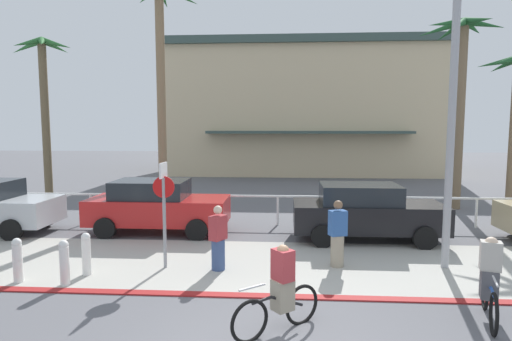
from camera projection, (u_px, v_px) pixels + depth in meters
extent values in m
plane|color=#5B5B60|center=(278.00, 216.00, 16.35)|extent=(80.00, 80.00, 0.00)
cube|color=#ADAAA0|center=(275.00, 264.00, 10.60)|extent=(44.00, 4.00, 0.02)
cube|color=maroon|center=(272.00, 296.00, 8.61)|extent=(44.00, 0.24, 0.03)
cube|color=beige|center=(305.00, 113.00, 32.65)|extent=(18.72, 10.00, 8.69)
cube|color=#384C47|center=(306.00, 52.00, 32.17)|extent=(19.32, 10.60, 0.50)
cube|color=#384C47|center=(309.00, 132.00, 27.33)|extent=(13.11, 1.20, 0.16)
cylinder|color=white|center=(278.00, 196.00, 14.76)|extent=(22.19, 0.08, 0.08)
cylinder|color=white|center=(31.00, 207.00, 15.40)|extent=(0.08, 0.08, 1.00)
cylinder|color=white|center=(91.00, 208.00, 15.25)|extent=(0.08, 0.08, 1.00)
cylinder|color=white|center=(152.00, 209.00, 15.11)|extent=(0.08, 0.08, 1.00)
cylinder|color=white|center=(214.00, 210.00, 14.96)|extent=(0.08, 0.08, 1.00)
cylinder|color=white|center=(278.00, 211.00, 14.81)|extent=(0.08, 0.08, 1.00)
cylinder|color=white|center=(343.00, 211.00, 14.66)|extent=(0.08, 0.08, 1.00)
cylinder|color=white|center=(409.00, 212.00, 14.51)|extent=(0.08, 0.08, 1.00)
cylinder|color=white|center=(476.00, 213.00, 14.37)|extent=(0.08, 0.08, 1.00)
cylinder|color=gray|center=(164.00, 223.00, 10.23)|extent=(0.08, 0.08, 2.20)
cube|color=white|center=(163.00, 170.00, 10.10)|extent=(0.04, 0.56, 0.36)
cylinder|color=red|center=(164.00, 187.00, 10.14)|extent=(0.52, 0.03, 0.52)
cylinder|color=white|center=(65.00, 266.00, 9.18)|extent=(0.20, 0.20, 0.85)
sphere|color=white|center=(64.00, 245.00, 9.13)|extent=(0.20, 0.20, 0.20)
cylinder|color=white|center=(18.00, 264.00, 9.34)|extent=(0.20, 0.20, 0.85)
sphere|color=white|center=(17.00, 243.00, 9.29)|extent=(0.20, 0.20, 0.20)
cylinder|color=white|center=(86.00, 257.00, 9.81)|extent=(0.20, 0.20, 0.85)
sphere|color=white|center=(86.00, 237.00, 9.76)|extent=(0.20, 0.20, 0.20)
cylinder|color=#9EA0A5|center=(452.00, 112.00, 9.98)|extent=(0.18, 0.18, 7.50)
cylinder|color=brown|center=(46.00, 121.00, 19.82)|extent=(0.36, 0.36, 7.28)
cone|color=#2D6B33|center=(56.00, 44.00, 19.42)|extent=(1.45, 0.32, 0.67)
cone|color=#2D6B33|center=(55.00, 47.00, 20.00)|extent=(0.97, 1.37, 0.69)
cone|color=#2D6B33|center=(42.00, 46.00, 20.08)|extent=(1.01, 1.43, 0.64)
cone|color=#2D6B33|center=(27.00, 47.00, 19.52)|extent=(1.51, 0.32, 0.85)
cone|color=#2D6B33|center=(28.00, 43.00, 18.93)|extent=(0.97, 1.36, 0.74)
cone|color=#2D6B33|center=(42.00, 42.00, 18.81)|extent=(1.05, 1.50, 0.72)
cylinder|color=#846B4C|center=(161.00, 100.00, 17.59)|extent=(0.36, 0.36, 8.97)
cylinder|color=#756047|center=(460.00, 117.00, 17.34)|extent=(0.36, 0.36, 7.53)
cone|color=#235B2D|center=(485.00, 25.00, 16.91)|extent=(1.61, 0.32, 0.58)
cone|color=#235B2D|center=(472.00, 28.00, 17.33)|extent=(1.22, 1.10, 0.63)
cone|color=#235B2D|center=(460.00, 32.00, 17.74)|extent=(0.61, 1.71, 0.78)
cone|color=#235B2D|center=(450.00, 32.00, 17.56)|extent=(0.99, 1.40, 0.82)
cone|color=#235B2D|center=(441.00, 29.00, 17.31)|extent=(1.78, 0.91, 0.75)
cone|color=#235B2D|center=(447.00, 23.00, 16.73)|extent=(1.72, 0.89, 0.57)
cone|color=#235B2D|center=(460.00, 24.00, 16.22)|extent=(1.24, 1.82, 0.84)
cone|color=#235B2D|center=(478.00, 20.00, 16.09)|extent=(0.63, 1.85, 0.62)
cone|color=#235B2D|center=(483.00, 24.00, 16.49)|extent=(1.35, 1.20, 0.74)
cone|color=#235B2D|center=(504.00, 65.00, 18.31)|extent=(0.69, 1.75, 0.67)
cone|color=#235B2D|center=(497.00, 63.00, 17.86)|extent=(1.55, 0.97, 0.57)
cone|color=#235B2D|center=(506.00, 61.00, 17.24)|extent=(1.44, 0.91, 0.60)
cylinder|color=black|center=(45.00, 217.00, 14.56)|extent=(0.66, 0.22, 0.66)
cylinder|color=black|center=(11.00, 230.00, 12.77)|extent=(0.66, 0.22, 0.66)
cube|color=red|center=(159.00, 210.00, 13.74)|extent=(4.40, 1.80, 0.80)
cube|color=#1E2328|center=(151.00, 189.00, 13.69)|extent=(2.29, 1.58, 0.56)
cylinder|color=black|center=(208.00, 217.00, 14.58)|extent=(0.66, 0.22, 0.66)
cylinder|color=black|center=(197.00, 230.00, 12.80)|extent=(0.66, 0.22, 0.66)
cylinder|color=black|center=(127.00, 216.00, 14.77)|extent=(0.66, 0.22, 0.66)
cylinder|color=black|center=(105.00, 228.00, 12.98)|extent=(0.66, 0.22, 0.66)
cube|color=black|center=(367.00, 216.00, 12.80)|extent=(4.40, 1.80, 0.80)
cube|color=#1E2328|center=(360.00, 194.00, 12.75)|extent=(2.29, 1.58, 0.56)
cylinder|color=black|center=(407.00, 223.00, 13.64)|extent=(0.66, 0.22, 0.66)
cylinder|color=black|center=(425.00, 238.00, 11.86)|extent=(0.66, 0.22, 0.66)
cylinder|color=black|center=(318.00, 222.00, 13.83)|extent=(0.66, 0.22, 0.66)
cylinder|color=black|center=(322.00, 236.00, 12.05)|extent=(0.66, 0.22, 0.66)
torus|color=black|center=(250.00, 321.00, 6.81)|extent=(0.60, 0.50, 0.72)
torus|color=black|center=(302.00, 305.00, 7.44)|extent=(0.60, 0.50, 0.72)
cylinder|color=black|center=(287.00, 301.00, 7.23)|extent=(0.57, 0.47, 0.35)
cylinder|color=black|center=(262.00, 300.00, 6.92)|extent=(0.33, 0.28, 0.07)
cylinder|color=black|center=(283.00, 298.00, 7.17)|extent=(0.05, 0.05, 0.44)
cylinder|color=silver|center=(252.00, 287.00, 6.78)|extent=(0.41, 0.34, 0.04)
cube|color=gray|center=(283.00, 295.00, 7.16)|extent=(0.42, 0.42, 0.52)
cube|color=#A33338|center=(283.00, 265.00, 7.11)|extent=(0.42, 0.43, 0.52)
sphere|color=#9E7556|center=(283.00, 251.00, 7.09)|extent=(0.22, 0.22, 0.22)
torus|color=black|center=(494.00, 314.00, 7.06)|extent=(0.27, 0.71, 0.72)
torus|color=black|center=(485.00, 291.00, 8.08)|extent=(0.27, 0.71, 0.72)
cylinder|color=#2851A8|center=(488.00, 289.00, 7.76)|extent=(0.25, 0.67, 0.35)
cylinder|color=#2851A8|center=(493.00, 292.00, 7.26)|extent=(0.16, 0.38, 0.07)
cylinder|color=#2851A8|center=(489.00, 287.00, 7.66)|extent=(0.05, 0.05, 0.44)
cylinder|color=silver|center=(495.00, 281.00, 7.05)|extent=(0.18, 0.49, 0.04)
cube|color=#4C4C51|center=(489.00, 284.00, 7.66)|extent=(0.36, 0.39, 0.52)
cube|color=#B7B2A8|center=(491.00, 256.00, 7.60)|extent=(0.40, 0.35, 0.52)
sphere|color=beige|center=(491.00, 243.00, 7.58)|extent=(0.22, 0.22, 0.22)
cylinder|color=gray|center=(337.00, 251.00, 10.39)|extent=(0.41, 0.41, 0.79)
cube|color=#2D5699|center=(338.00, 223.00, 10.31)|extent=(0.46, 0.38, 0.61)
sphere|color=brown|center=(338.00, 205.00, 10.27)|extent=(0.22, 0.22, 0.22)
cylinder|color=#384C7A|center=(218.00, 255.00, 10.15)|extent=(0.44, 0.44, 0.75)
cube|color=#A33338|center=(218.00, 228.00, 10.08)|extent=(0.43, 0.48, 0.58)
sphere|color=beige|center=(218.00, 210.00, 10.04)|extent=(0.21, 0.21, 0.21)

